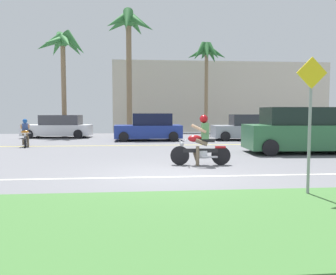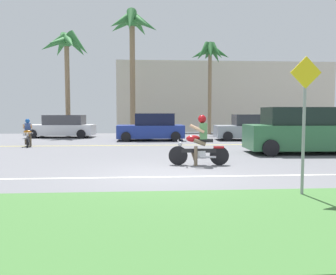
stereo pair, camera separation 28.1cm
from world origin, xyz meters
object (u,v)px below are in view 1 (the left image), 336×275
Objects in this scene: parked_car_2 at (248,128)px; palm_tree_0 at (207,57)px; motorcyclist_distant at (25,135)px; parked_car_1 at (149,128)px; street_sign at (310,113)px; parked_car_0 at (59,127)px; motorcyclist at (201,144)px; palm_tree_2 at (63,48)px; palm_tree_1 at (129,30)px; suv_nearby at (304,131)px.

parked_car_2 is 7.46m from palm_tree_0.
parked_car_1 is at bearing 26.57° from motorcyclist_distant.
parked_car_1 is 1.42× the size of street_sign.
parked_car_0 is at bearing 117.22° from street_sign.
motorcyclist reaches higher than parked_car_0.
street_sign is (2.68, -13.83, 0.94)m from parked_car_1.
parked_car_0 is 11.75m from palm_tree_0.
parked_car_1 is (-1.29, 9.61, 0.06)m from motorcyclist.
street_sign is (-3.26, -13.69, 0.96)m from parked_car_2.
palm_tree_2 is 4.60× the size of motorcyclist_distant.
motorcyclist reaches higher than motorcyclist_distant.
parked_car_1 is at bearing -25.20° from parked_car_0.
palm_tree_1 is 11.93m from motorcyclist_distant.
palm_tree_2 is at bearing 86.61° from motorcyclist_distant.
palm_tree_2 is 20.25m from street_sign.
palm_tree_2 reaches higher than motorcyclist_distant.
palm_tree_2 is at bearing 137.49° from suv_nearby.
parked_car_0 is 8.67m from palm_tree_1.
parked_car_0 is 18.68m from street_sign.
suv_nearby is 9.14m from parked_car_1.
parked_car_0 is at bearing 87.00° from motorcyclist_distant.
palm_tree_2 reaches higher than street_sign.
palm_tree_0 reaches higher than parked_car_2.
suv_nearby is 15.30m from parked_car_0.
motorcyclist is at bearing -102.19° from palm_tree_0.
street_sign reaches higher than suv_nearby.
palm_tree_0 is 0.94× the size of palm_tree_2.
palm_tree_1 is at bearing 121.48° from suv_nearby.
palm_tree_0 reaches higher than motorcyclist.
suv_nearby is 0.54× the size of palm_tree_1.
motorcyclist is 10.54m from parked_car_2.
parked_car_2 is 0.46× the size of palm_tree_1.
motorcyclist_distant is at bearing -153.43° from parked_car_1.
parked_car_2 is at bearing -74.61° from palm_tree_0.
palm_tree_1 reaches higher than motorcyclist.
suv_nearby is 15.58m from palm_tree_1.
parked_car_1 is 8.48m from palm_tree_0.
motorcyclist is at bearing -62.82° from palm_tree_2.
street_sign reaches higher than motorcyclist_distant.
parked_car_1 is 14.12m from street_sign.
motorcyclist_distant is 0.57× the size of street_sign.
palm_tree_1 is 5.75× the size of motorcyclist_distant.
parked_car_2 is (5.94, -0.15, -0.03)m from parked_car_1.
parked_car_0 is at bearing -151.96° from palm_tree_1.
parked_car_1 is 5.95m from parked_car_2.
parked_car_0 is at bearing 141.41° from suv_nearby.
palm_tree_0 is 14.42m from motorcyclist_distant.
palm_tree_2 is 2.61× the size of street_sign.
motorcyclist is at bearing -80.32° from palm_tree_1.
palm_tree_1 reaches higher than palm_tree_0.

